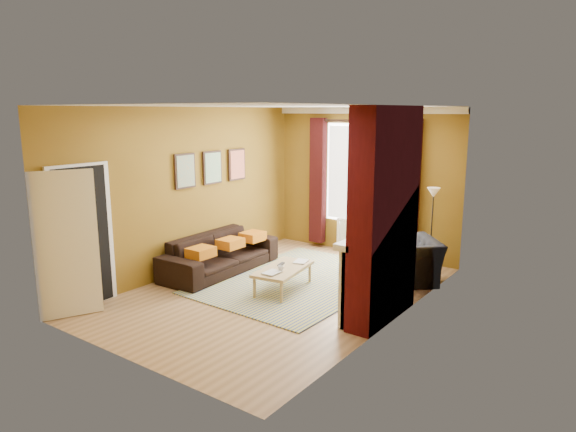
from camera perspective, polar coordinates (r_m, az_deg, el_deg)
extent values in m
plane|color=olive|center=(7.99, -1.06, -8.40)|extent=(5.50, 5.50, 0.00)
cube|color=brown|center=(9.93, 8.49, 3.78)|extent=(3.80, 0.02, 2.80)
cube|color=brown|center=(5.72, -17.90, -2.47)|extent=(3.80, 0.02, 2.80)
cube|color=brown|center=(6.68, 12.06, -0.18)|extent=(0.02, 5.50, 2.80)
cube|color=brown|center=(8.88, -10.97, 2.76)|extent=(0.02, 5.50, 2.80)
cube|color=white|center=(7.50, -1.14, 12.12)|extent=(3.80, 5.50, 0.01)
cube|color=#44090D|center=(6.75, 10.70, 0.00)|extent=(0.35, 1.40, 2.80)
cube|color=white|center=(7.05, 9.00, -6.60)|extent=(0.12, 1.30, 1.10)
cube|color=white|center=(6.92, 8.77, -2.35)|extent=(0.22, 1.40, 0.08)
cube|color=white|center=(6.58, 6.52, -8.14)|extent=(0.16, 0.14, 1.04)
cube|color=white|center=(7.56, 10.86, -5.63)|extent=(0.16, 0.14, 1.04)
cube|color=black|center=(7.06, 9.19, -7.41)|extent=(0.06, 0.80, 0.90)
cube|color=black|center=(7.22, 8.94, -10.53)|extent=(0.20, 1.00, 0.06)
cube|color=white|center=(6.59, 7.48, -1.96)|extent=(0.03, 0.12, 0.16)
cube|color=black|center=(6.80, 8.48, -1.63)|extent=(0.03, 0.10, 0.14)
cylinder|color=black|center=(7.02, 9.42, -1.33)|extent=(0.10, 0.10, 0.12)
cube|color=black|center=(6.75, 9.38, 3.93)|extent=(0.03, 0.60, 0.75)
cube|color=olive|center=(6.76, 9.23, 3.95)|extent=(0.01, 0.52, 0.66)
cube|color=white|center=(9.81, 8.62, 11.53)|extent=(3.80, 0.08, 0.12)
cube|color=white|center=(9.89, 8.43, 4.62)|extent=(1.60, 0.04, 1.90)
cube|color=white|center=(9.85, 8.33, 4.60)|extent=(1.50, 0.02, 1.80)
cube|color=white|center=(9.87, 8.38, 4.61)|extent=(0.06, 0.04, 1.90)
cube|color=#350C0C|center=(10.32, 3.33, 3.90)|extent=(0.30, 0.16, 2.50)
cube|color=#350C0C|center=(9.43, 13.44, 2.86)|extent=(0.30, 0.16, 2.50)
cylinder|color=black|center=(9.74, 8.36, 10.42)|extent=(2.30, 0.05, 0.05)
cube|color=white|center=(10.04, 8.05, -2.23)|extent=(1.00, 0.10, 0.60)
cube|color=white|center=(10.20, 5.65, -1.95)|extent=(0.04, 0.03, 0.56)
cube|color=white|center=(10.15, 6.19, -2.04)|extent=(0.04, 0.03, 0.56)
cube|color=white|center=(10.10, 6.73, -2.12)|extent=(0.04, 0.03, 0.56)
cube|color=white|center=(10.04, 7.28, -2.20)|extent=(0.04, 0.03, 0.56)
cube|color=white|center=(9.99, 7.83, -2.29)|extent=(0.04, 0.03, 0.56)
cube|color=white|center=(9.94, 8.39, -2.38)|extent=(0.04, 0.03, 0.56)
cube|color=white|center=(9.90, 8.96, -2.46)|extent=(0.04, 0.03, 0.56)
cube|color=white|center=(9.85, 9.53, -2.55)|extent=(0.04, 0.03, 0.56)
cube|color=white|center=(9.80, 10.10, -2.64)|extent=(0.04, 0.03, 0.56)
cube|color=black|center=(8.74, -11.40, 4.93)|extent=(0.04, 0.44, 0.58)
cube|color=orange|center=(8.73, -11.28, 4.92)|extent=(0.01, 0.38, 0.52)
cube|color=black|center=(9.19, -8.42, 5.35)|extent=(0.04, 0.44, 0.58)
cube|color=#30914E|center=(9.18, -8.31, 5.34)|extent=(0.01, 0.38, 0.52)
cube|color=black|center=(9.67, -5.73, 5.72)|extent=(0.04, 0.44, 0.58)
cube|color=#CC3349|center=(9.65, -5.62, 5.71)|extent=(0.01, 0.38, 0.52)
cube|color=white|center=(7.70, -21.86, -2.25)|extent=(0.05, 0.94, 2.06)
cube|color=black|center=(7.69, -21.78, -2.27)|extent=(0.02, 0.80, 1.98)
cube|color=white|center=(7.36, -23.39, -2.99)|extent=(0.37, 0.74, 1.98)
imported|color=#3C7233|center=(7.27, 10.50, -0.32)|extent=(0.14, 0.10, 0.27)
cube|color=#BC620F|center=(8.36, -9.65, -3.98)|extent=(0.34, 0.40, 0.16)
cube|color=#BC620F|center=(8.85, -6.43, -3.02)|extent=(0.34, 0.40, 0.16)
cube|color=#BC620F|center=(9.29, -3.95, -2.27)|extent=(0.34, 0.40, 0.16)
cube|color=#304685|center=(8.46, 1.26, -7.17)|extent=(2.47, 3.36, 0.02)
imported|color=black|center=(8.92, -7.55, -4.13)|extent=(0.95, 2.27, 0.65)
imported|color=black|center=(8.46, 12.42, -4.93)|extent=(1.49, 1.48, 0.73)
cube|color=tan|center=(7.92, -0.52, -5.91)|extent=(0.73, 1.19, 0.05)
cylinder|color=tan|center=(7.66, -3.74, -8.01)|extent=(0.05, 0.05, 0.33)
cylinder|color=tan|center=(7.46, -0.74, -8.54)|extent=(0.05, 0.05, 0.33)
cylinder|color=tan|center=(8.50, -0.34, -5.99)|extent=(0.05, 0.05, 0.33)
cylinder|color=tan|center=(8.32, 2.43, -6.39)|extent=(0.05, 0.05, 0.33)
cylinder|color=olive|center=(9.67, 9.64, -3.68)|extent=(0.39, 0.39, 0.42)
cylinder|color=black|center=(9.16, 15.39, -6.08)|extent=(0.28, 0.28, 0.03)
cylinder|color=black|center=(8.98, 15.63, -1.84)|extent=(0.03, 0.03, 1.37)
cone|color=#F5E6C9|center=(8.85, 15.88, 2.52)|extent=(0.28, 0.28, 0.16)
imported|color=#999999|center=(7.69, -2.42, -6.18)|extent=(0.21, 0.28, 0.03)
imported|color=#999999|center=(8.22, 0.83, -5.00)|extent=(0.25, 0.30, 0.02)
imported|color=#999999|center=(7.71, -0.80, -5.88)|extent=(0.11, 0.11, 0.09)
cube|color=#2A292C|center=(8.04, -0.77, -5.38)|extent=(0.09, 0.18, 0.02)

